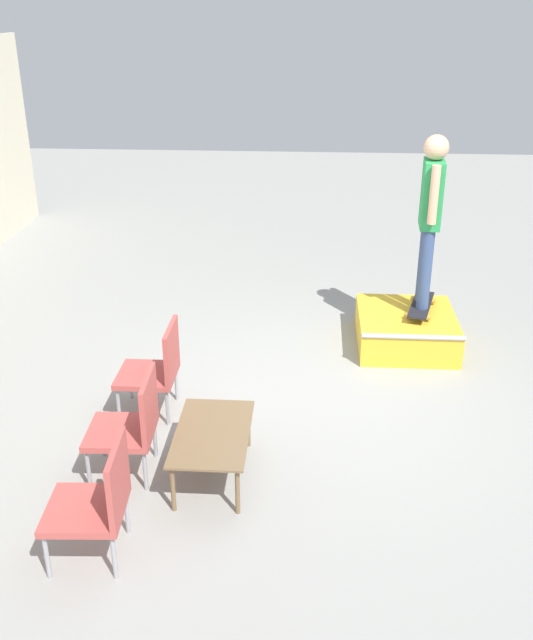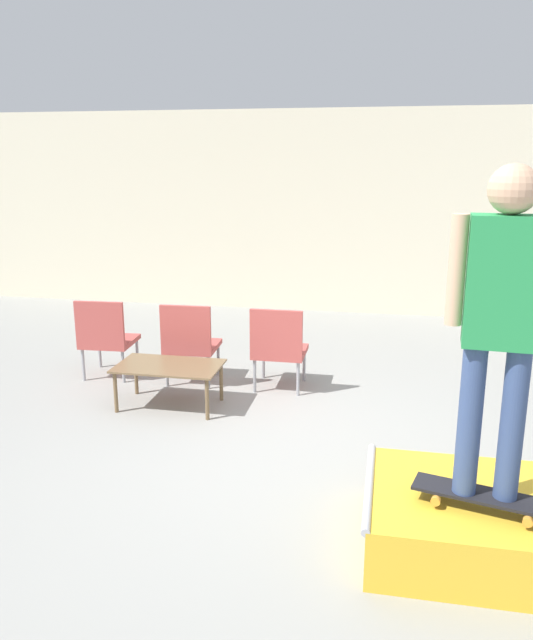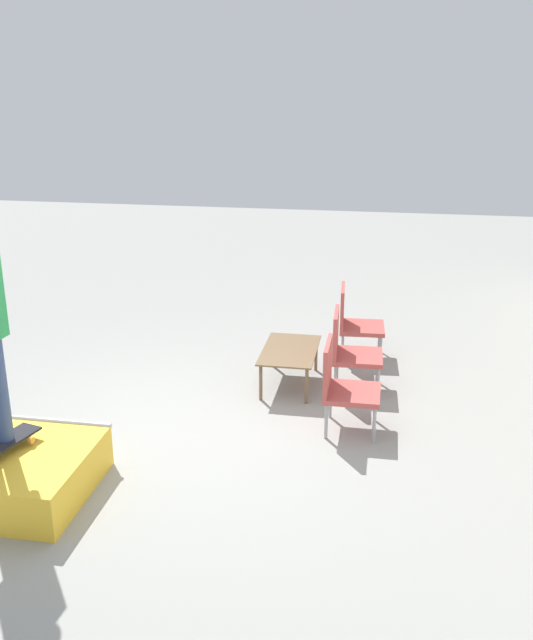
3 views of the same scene
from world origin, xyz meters
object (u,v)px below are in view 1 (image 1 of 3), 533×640
person_skater (431,207)px  patio_chair_left (98,499)px  skateboard_on_ramp (421,305)px  coffee_table (213,437)px  skate_ramp_box (406,329)px  patio_chair_right (157,367)px  patio_chair_center (132,423)px

person_skater → patio_chair_left: 4.48m
skateboard_on_ramp → coffee_table: 3.22m
skate_ramp_box → patio_chair_right: size_ratio=1.34×
skateboard_on_ramp → person_skater: (0.00, -0.00, 1.09)m
person_skater → patio_chair_center: (-2.57, 2.57, -1.07)m
person_skater → patio_chair_right: size_ratio=2.08×
patio_chair_left → patio_chair_center: (0.93, -0.00, 0.00)m
person_skater → skate_ramp_box: bearing=120.3°
patio_chair_left → patio_chair_right: bearing=176.7°
skate_ramp_box → patio_chair_left: patio_chair_left is taller
skate_ramp_box → patio_chair_right: 2.90m
person_skater → coffee_table: (-2.57, 1.94, -1.17)m
coffee_table → patio_chair_center: patio_chair_center is taller
coffee_table → skateboard_on_ramp: bearing=-37.0°
person_skater → patio_chair_right: bearing=126.7°
patio_chair_left → coffee_table: bearing=142.4°
skate_ramp_box → patio_chair_left: size_ratio=1.34×
patio_chair_left → person_skater: bearing=140.4°
skate_ramp_box → coffee_table: (-2.50, 1.79, 0.19)m
skateboard_on_ramp → patio_chair_center: patio_chair_center is taller
skateboard_on_ramp → patio_chair_center: size_ratio=0.92×
patio_chair_right → person_skater: bearing=122.5°
person_skater → patio_chair_center: person_skater is taller
patio_chair_center → coffee_table: bearing=87.4°
patio_chair_left → skateboard_on_ramp: bearing=140.4°
skateboard_on_ramp → skate_ramp_box: bearing=130.6°
person_skater → patio_chair_center: bearing=139.2°
skate_ramp_box → person_skater: person_skater is taller
skateboard_on_ramp → patio_chair_left: bearing=158.2°
coffee_table → patio_chair_left: (-0.93, 0.63, 0.10)m
patio_chair_left → patio_chair_center: bearing=176.7°
patio_chair_right → coffee_table: bearing=34.1°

